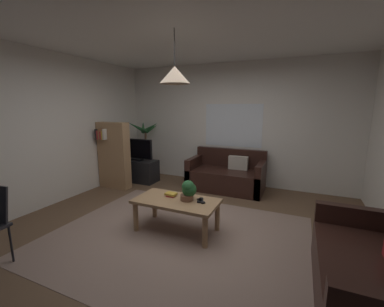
# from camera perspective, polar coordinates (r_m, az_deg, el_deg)

# --- Properties ---
(floor) EXTENTS (5.09, 4.87, 0.02)m
(floor) POSITION_cam_1_polar(r_m,az_deg,el_deg) (3.62, -2.03, -17.58)
(floor) COLOR brown
(floor) RESTS_ON ground
(rug) EXTENTS (3.31, 2.68, 0.01)m
(rug) POSITION_cam_1_polar(r_m,az_deg,el_deg) (3.45, -3.57, -18.79)
(rug) COLOR gray
(rug) RESTS_ON ground
(wall_back) EXTENTS (5.21, 0.06, 2.65)m
(wall_back) POSITION_cam_1_polar(r_m,az_deg,el_deg) (5.52, 9.26, 6.65)
(wall_back) COLOR silver
(wall_back) RESTS_ON ground
(wall_left) EXTENTS (0.06, 4.87, 2.65)m
(wall_left) POSITION_cam_1_polar(r_m,az_deg,el_deg) (4.91, -30.33, 4.84)
(wall_left) COLOR silver
(wall_left) RESTS_ON ground
(ceiling) EXTENTS (5.09, 4.87, 0.02)m
(ceiling) POSITION_cam_1_polar(r_m,az_deg,el_deg) (3.32, -2.37, 27.44)
(ceiling) COLOR white
(window_pane) EXTENTS (1.26, 0.01, 0.93)m
(window_pane) POSITION_cam_1_polar(r_m,az_deg,el_deg) (5.48, 9.54, 6.48)
(window_pane) COLOR white
(couch_under_window) EXTENTS (1.54, 0.81, 0.82)m
(couch_under_window) POSITION_cam_1_polar(r_m,az_deg,el_deg) (5.21, 8.03, -5.29)
(couch_under_window) COLOR black
(couch_under_window) RESTS_ON ground
(couch_right_side) EXTENTS (0.81, 1.54, 0.82)m
(couch_right_side) POSITION_cam_1_polar(r_m,az_deg,el_deg) (2.79, 36.87, -22.45)
(couch_right_side) COLOR black
(couch_right_side) RESTS_ON ground
(coffee_table) EXTENTS (1.15, 0.60, 0.46)m
(coffee_table) POSITION_cam_1_polar(r_m,az_deg,el_deg) (3.45, -3.66, -11.82)
(coffee_table) COLOR #A87F56
(coffee_table) RESTS_ON ground
(book_on_table_0) EXTENTS (0.11, 0.11, 0.02)m
(book_on_table_0) POSITION_cam_1_polar(r_m,az_deg,el_deg) (3.55, -4.86, -9.75)
(book_on_table_0) COLOR #B22D2D
(book_on_table_0) RESTS_ON coffee_table
(book_on_table_1) EXTENTS (0.16, 0.12, 0.03)m
(book_on_table_1) POSITION_cam_1_polar(r_m,az_deg,el_deg) (3.54, -4.92, -9.37)
(book_on_table_1) COLOR gold
(book_on_table_1) RESTS_ON coffee_table
(remote_on_table_0) EXTENTS (0.15, 0.14, 0.02)m
(remote_on_table_0) POSITION_cam_1_polar(r_m,az_deg,el_deg) (3.34, 2.10, -11.02)
(remote_on_table_0) COLOR black
(remote_on_table_0) RESTS_ON coffee_table
(remote_on_table_1) EXTENTS (0.07, 0.17, 0.02)m
(remote_on_table_1) POSITION_cam_1_polar(r_m,az_deg,el_deg) (3.37, 1.92, -10.84)
(remote_on_table_1) COLOR black
(remote_on_table_1) RESTS_ON coffee_table
(potted_plant_on_table) EXTENTS (0.22, 0.20, 0.28)m
(potted_plant_on_table) POSITION_cam_1_polar(r_m,az_deg,el_deg) (3.35, -0.83, -8.50)
(potted_plant_on_table) COLOR brown
(potted_plant_on_table) RESTS_ON coffee_table
(tv_stand) EXTENTS (0.90, 0.44, 0.50)m
(tv_stand) POSITION_cam_1_polar(r_m,az_deg,el_deg) (5.86, -12.41, -3.90)
(tv_stand) COLOR black
(tv_stand) RESTS_ON ground
(tv) EXTENTS (0.80, 0.16, 0.50)m
(tv) POSITION_cam_1_polar(r_m,az_deg,el_deg) (5.74, -12.74, 0.93)
(tv) COLOR black
(tv) RESTS_ON tv_stand
(potted_palm_corner) EXTENTS (0.81, 0.78, 1.41)m
(potted_palm_corner) POSITION_cam_1_polar(r_m,az_deg,el_deg) (6.18, -10.67, 0.29)
(potted_palm_corner) COLOR #B77051
(potted_palm_corner) RESTS_ON ground
(bookshelf_corner) EXTENTS (0.70, 0.31, 1.40)m
(bookshelf_corner) POSITION_cam_1_polar(r_m,az_deg,el_deg) (5.44, -17.81, -0.30)
(bookshelf_corner) COLOR #A87F56
(bookshelf_corner) RESTS_ON ground
(pendant_lamp) EXTENTS (0.39, 0.39, 0.66)m
(pendant_lamp) POSITION_cam_1_polar(r_m,az_deg,el_deg) (3.21, -4.04, 17.82)
(pendant_lamp) COLOR black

